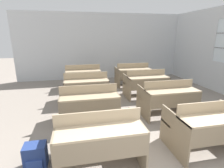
{
  "coord_description": "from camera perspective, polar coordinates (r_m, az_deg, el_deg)",
  "views": [
    {
      "loc": [
        -1.13,
        -1.0,
        1.85
      ],
      "look_at": [
        -0.31,
        2.92,
        0.73
      ],
      "focal_mm": 28.0,
      "sensor_mm": 36.0,
      "label": 1
    }
  ],
  "objects": [
    {
      "name": "bench_second_right",
      "position": [
        4.3,
        17.71,
        -4.08
      ],
      "size": [
        1.21,
        0.83,
        0.85
      ],
      "color": "#796A53",
      "rests_on": "ground_plane"
    },
    {
      "name": "schoolbag",
      "position": [
        2.92,
        -23.67,
        -20.76
      ],
      "size": [
        0.3,
        0.25,
        0.36
      ],
      "color": "navy",
      "rests_on": "ground_plane"
    },
    {
      "name": "bench_back_right",
      "position": [
        6.6,
        6.79,
        3.32
      ],
      "size": [
        1.21,
        0.83,
        0.85
      ],
      "color": "#7A6B54",
      "rests_on": "ground_plane"
    },
    {
      "name": "bench_back_left",
      "position": [
        6.29,
        -9.41,
        2.61
      ],
      "size": [
        1.21,
        0.83,
        0.85
      ],
      "color": "#7A6A53",
      "rests_on": "ground_plane"
    },
    {
      "name": "bench_second_left",
      "position": [
        3.78,
        -7.42,
        -6.19
      ],
      "size": [
        1.21,
        0.83,
        0.85
      ],
      "color": "#7A6B54",
      "rests_on": "ground_plane"
    },
    {
      "name": "bench_front_right",
      "position": [
        3.3,
        29.02,
        -11.55
      ],
      "size": [
        1.21,
        0.83,
        0.85
      ],
      "color": "#7A6B54",
      "rests_on": "ground_plane"
    },
    {
      "name": "wall_back",
      "position": [
        7.67,
        -3.39,
        12.1
      ],
      "size": [
        7.04,
        0.06,
        2.75
      ],
      "color": "silver",
      "rests_on": "ground_plane"
    },
    {
      "name": "bench_third_right",
      "position": [
        5.43,
        10.93,
        0.44
      ],
      "size": [
        1.21,
        0.83,
        0.85
      ],
      "color": "#7C6D56",
      "rests_on": "ground_plane"
    },
    {
      "name": "bench_third_left",
      "position": [
        4.99,
        -8.38,
        -0.79
      ],
      "size": [
        1.21,
        0.83,
        0.85
      ],
      "color": "#7E6E57",
      "rests_on": "ground_plane"
    },
    {
      "name": "bench_front_left",
      "position": [
        2.6,
        -4.27,
        -16.94
      ],
      "size": [
        1.21,
        0.83,
        0.85
      ],
      "color": "#83745D",
      "rests_on": "ground_plane"
    }
  ]
}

